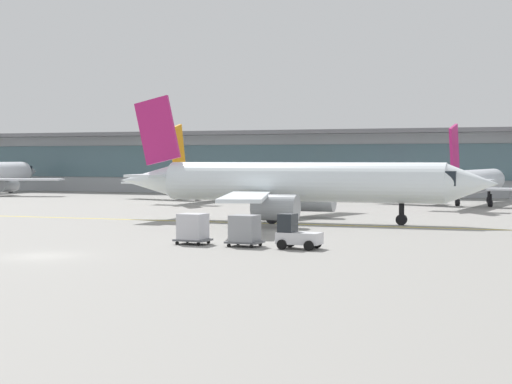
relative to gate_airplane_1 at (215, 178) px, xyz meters
The scene contains 9 objects.
ground_plane 62.96m from the gate_airplane_1, 74.71° to the right, with size 400.00×400.00×0.00m, color gray.
taxiway_centreline_stripe 41.01m from the gate_airplane_1, 56.63° to the right, with size 110.00×0.36×0.01m, color yellow.
terminal_concourse 27.75m from the gate_airplane_1, 53.19° to the left, with size 185.90×11.00×9.60m.
gate_airplane_1 is the anchor object (origin of this frame).
gate_airplane_2 33.36m from the gate_airplane_1, ahead, with size 25.22×27.25×9.02m.
taxiing_regional_jet 39.02m from the gate_airplane_1, 55.55° to the right, with size 33.43×31.12×11.09m.
baggage_tug 59.37m from the gate_airplane_1, 61.23° to the right, with size 2.64×1.68×2.10m.
cargo_dolly_lead 57.75m from the gate_airplane_1, 64.10° to the right, with size 2.14×1.66×1.94m.
cargo_dolly_trailing 56.18m from the gate_airplane_1, 67.34° to the right, with size 2.14×1.66×1.94m.
Camera 1 is at (27.83, -38.69, 5.42)m, focal length 58.59 mm.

